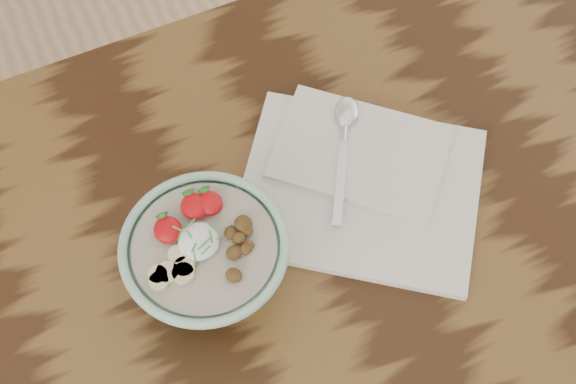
% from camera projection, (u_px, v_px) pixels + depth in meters
% --- Properties ---
extents(breakfast_bowl, '(0.17, 0.17, 0.11)m').
position_uv_depth(breakfast_bowl, '(207.00, 261.00, 0.83)').
color(breakfast_bowl, '#8FC1A8').
rests_on(breakfast_bowl, table).
extents(napkin, '(0.35, 0.34, 0.02)m').
position_uv_depth(napkin, '(360.00, 181.00, 0.93)').
color(napkin, silver).
rests_on(napkin, table).
extents(spoon, '(0.11, 0.16, 0.01)m').
position_uv_depth(spoon, '(345.00, 129.00, 0.95)').
color(spoon, silver).
rests_on(spoon, napkin).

